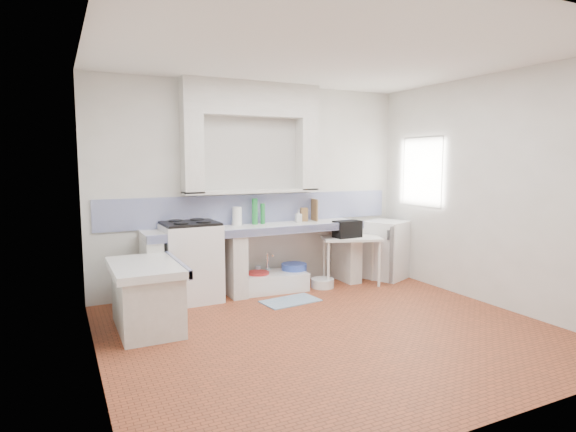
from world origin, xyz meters
name	(u,v)px	position (x,y,z in m)	size (l,w,h in m)	color
floor	(330,330)	(0.00, 0.00, 0.00)	(4.50, 4.50, 0.00)	#984527
ceiling	(333,54)	(0.00, 0.00, 2.80)	(4.50, 4.50, 0.00)	white
wall_back	(256,187)	(0.00, 2.00, 1.40)	(4.50, 4.50, 0.00)	silver
wall_front	(496,218)	(0.00, -2.00, 1.40)	(4.50, 4.50, 0.00)	silver
wall_left	(92,206)	(-2.25, 0.00, 1.40)	(4.50, 4.50, 0.00)	silver
wall_right	(490,191)	(2.25, 0.00, 1.40)	(4.50, 4.50, 0.00)	silver
alcove_mass	(252,99)	(-0.10, 1.88, 2.58)	(1.90, 0.25, 0.45)	silver
window_frame	(431,172)	(2.42, 1.20, 1.60)	(0.35, 0.86, 1.06)	#3C2013
lace_valance	(424,145)	(2.28, 1.20, 1.98)	(0.01, 0.84, 0.24)	white
counter_slab	(258,229)	(-0.10, 1.70, 0.86)	(3.00, 0.60, 0.08)	white
counter_lip	(267,232)	(-0.10, 1.42, 0.86)	(3.00, 0.04, 0.10)	navy
counter_pier_left	(152,273)	(-1.50, 1.70, 0.41)	(0.20, 0.55, 0.82)	silver
counter_pier_mid	(234,264)	(-0.45, 1.70, 0.41)	(0.20, 0.55, 0.82)	silver
counter_pier_right	(346,253)	(1.30, 1.70, 0.41)	(0.20, 0.55, 0.82)	silver
peninsula_top	(146,267)	(-1.70, 0.90, 0.66)	(0.70, 1.10, 0.08)	white
peninsula_base	(147,300)	(-1.70, 0.90, 0.31)	(0.60, 1.00, 0.62)	silver
peninsula_lip	(178,264)	(-1.37, 0.90, 0.66)	(0.04, 1.10, 0.10)	navy
backsplash	(257,209)	(0.00, 1.99, 1.10)	(4.27, 0.03, 0.40)	navy
stove	(190,262)	(-1.02, 1.72, 0.49)	(0.69, 0.66, 0.97)	white
sink	(273,283)	(0.10, 1.67, 0.11)	(0.90, 0.49, 0.22)	white
side_table	(351,261)	(1.24, 1.47, 0.34)	(0.82, 0.46, 0.04)	white
fridge	(386,249)	(1.93, 1.57, 0.43)	(0.56, 0.56, 0.87)	white
bucket_red	(258,282)	(-0.11, 1.69, 0.14)	(0.30, 0.30, 0.28)	red
bucket_orange	(284,283)	(0.21, 1.55, 0.12)	(0.25, 0.25, 0.24)	gold
bucket_blue	(294,275)	(0.44, 1.70, 0.17)	(0.35, 0.35, 0.33)	blue
basin_white	(323,283)	(0.79, 1.50, 0.06)	(0.32, 0.32, 0.12)	white
water_bottle_a	(258,277)	(-0.05, 1.85, 0.16)	(0.08, 0.08, 0.32)	silver
water_bottle_b	(268,278)	(0.11, 1.85, 0.14)	(0.07, 0.07, 0.27)	silver
black_bag	(347,229)	(1.17, 1.48, 0.80)	(0.38, 0.22, 0.24)	black
green_bottle_a	(255,211)	(-0.09, 1.85, 1.08)	(0.08, 0.08, 0.36)	#1D7E34
green_bottle_b	(263,214)	(0.03, 1.85, 1.04)	(0.06, 0.06, 0.28)	#1D7E34
knife_block	(304,215)	(0.67, 1.85, 1.00)	(0.10, 0.08, 0.19)	olive
cutting_board	(314,210)	(0.85, 1.85, 1.06)	(0.02, 0.23, 0.31)	olive
paper_towel	(237,216)	(-0.34, 1.85, 1.03)	(0.13, 0.13, 0.25)	white
soap_bottle	(298,216)	(0.55, 1.79, 0.99)	(0.08, 0.08, 0.18)	white
rug	(290,301)	(0.08, 1.10, 0.01)	(0.71, 0.41, 0.01)	teal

